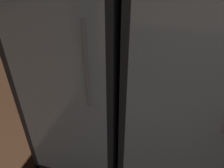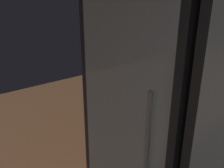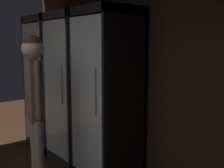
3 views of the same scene
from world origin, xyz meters
The scene contains 1 object.
cooler_far_left centered at (-2.07, 2.70, 1.03)m, with size 0.69×0.68×2.08m.
Camera 2 is at (-1.30, 1.61, 1.75)m, focal length 35.85 mm.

